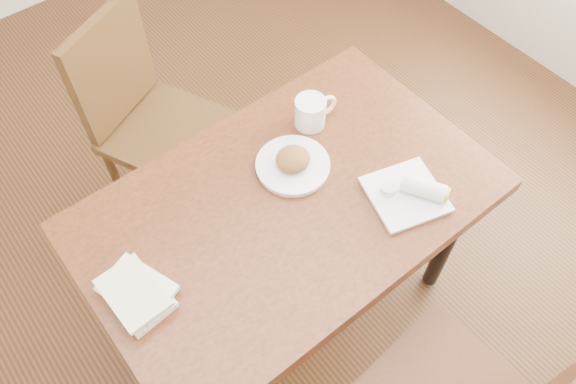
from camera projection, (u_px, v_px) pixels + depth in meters
ground at (288, 301)px, 2.35m from camera, size 4.00×5.00×0.01m
table at (288, 215)px, 1.79m from camera, size 1.27×0.80×0.75m
chair_far at (146, 112)px, 2.21m from camera, size 0.56×0.56×0.95m
plate_scone at (293, 163)px, 1.78m from camera, size 0.24×0.24×0.08m
coffee_mug at (312, 111)px, 1.86m from camera, size 0.16×0.10×0.11m
plate_burrito at (411, 192)px, 1.72m from camera, size 0.27×0.27×0.07m
book_stack at (136, 293)px, 1.52m from camera, size 0.19×0.23×0.05m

